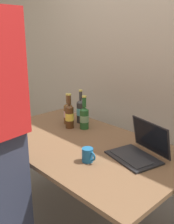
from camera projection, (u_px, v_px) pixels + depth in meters
ground_plane at (81, 220)px, 2.12m from camera, size 8.00×8.00×0.00m
desk at (81, 156)px, 1.94m from camera, size 1.55×0.89×0.70m
laptop at (140, 149)px, 1.67m from camera, size 0.38×0.35×0.23m
beer_bottle_dark at (68, 113)px, 2.26m from camera, size 0.08×0.08×0.27m
beer_bottle_amber at (70, 115)px, 2.16m from camera, size 0.07×0.07×0.30m
beer_bottle_brown at (81, 110)px, 2.29m from camera, size 0.08×0.08×0.30m
beer_bottle_green at (84, 117)px, 2.14m from camera, size 0.08×0.08×0.28m
coffee_mug at (88, 155)px, 1.61m from camera, size 0.10×0.07×0.09m
back_wall at (153, 53)px, 2.31m from camera, size 6.00×0.10×2.60m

